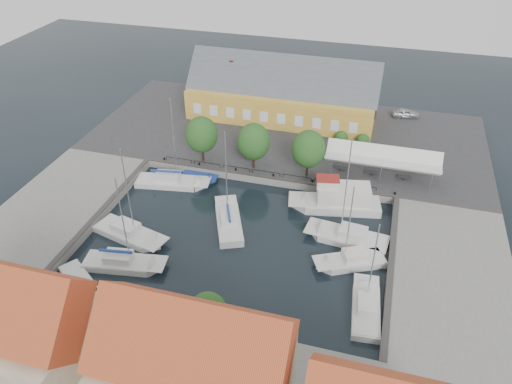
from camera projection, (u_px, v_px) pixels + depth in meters
ground at (241, 232)px, 55.52m from camera, size 140.00×140.00×0.00m
north_quay at (287, 135)px, 73.52m from camera, size 56.00×26.00×1.00m
west_quay at (58, 207)px, 58.57m from camera, size 12.00×24.00×1.00m
east_quay at (450, 279)px, 48.71m from camera, size 12.00×24.00×1.00m
quay_edge_fittings at (253, 201)px, 58.69m from camera, size 56.00×24.72×0.40m
warehouse at (279, 94)px, 76.15m from camera, size 28.56×14.00×9.55m
tent_canopy at (383, 158)px, 61.83m from camera, size 14.00×4.00×2.83m
quay_trees at (254, 142)px, 62.75m from camera, size 18.20×4.20×6.30m
car_silver at (406, 113)px, 76.98m from camera, size 4.31×2.33×1.39m
car_red at (247, 148)px, 68.05m from camera, size 3.21×3.88×1.25m
center_sailboat at (229, 223)px, 56.38m from camera, size 5.77×8.89×11.99m
trawler at (338, 201)px, 58.70m from camera, size 11.23×5.21×5.00m
east_boat_a at (349, 238)px, 54.25m from camera, size 9.36×4.02×12.75m
east_boat_b at (351, 262)px, 51.07m from camera, size 7.66×5.45×10.28m
east_boat_c at (366, 309)px, 45.80m from camera, size 3.14×8.03×10.13m
west_boat_a at (171, 183)px, 63.34m from camera, size 9.77×4.16×12.46m
west_boat_c at (129, 234)px, 54.79m from camera, size 9.20×4.97×11.91m
west_boat_d at (123, 264)px, 50.83m from camera, size 8.82×3.83×11.44m
launch_sw at (78, 279)px, 49.30m from camera, size 5.41×4.63×0.98m
launch_nw at (199, 178)px, 64.53m from camera, size 4.89×2.02×0.88m
townhouses at (165, 380)px, 33.32m from camera, size 36.30×8.50×12.00m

